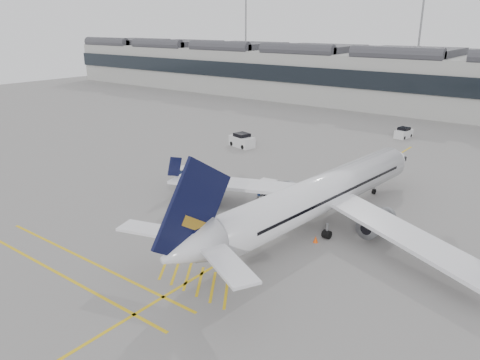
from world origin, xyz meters
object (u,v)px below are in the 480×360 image
Objects in this scene: airliner_main at (317,196)px; baggage_cart_a at (267,188)px; belt_loader at (273,208)px; pushback_tug at (202,186)px; ramp_agent_b at (201,199)px; ramp_agent_a at (282,200)px.

airliner_main reaches higher than baggage_cart_a.
belt_loader is 9.54m from pushback_tug.
ramp_agent_b is at bearing -158.10° from airliner_main.
ramp_agent_a reaches higher than belt_loader.
airliner_main is 14.38m from pushback_tug.
pushback_tug is (-14.20, 0.55, -2.23)m from airliner_main.
ramp_agent_a reaches higher than pushback_tug.
ramp_agent_a is at bearing -141.77° from ramp_agent_b.
ramp_agent_a reaches higher than baggage_cart_a.
ramp_agent_b is 5.01m from pushback_tug.
baggage_cart_a is 0.80× the size of pushback_tug.
airliner_main reaches higher than ramp_agent_b.
belt_loader is 7.08m from ramp_agent_b.
ramp_agent_a is at bearing 90.77° from belt_loader.
airliner_main is at bearing -41.86° from ramp_agent_a.
ramp_agent_b is at bearing -57.07° from pushback_tug.
belt_loader is 2.34× the size of ramp_agent_a.
airliner_main is 11.54m from ramp_agent_b.
belt_loader is at bearing -10.81° from pushback_tug.
belt_loader is 2.44× the size of ramp_agent_b.
belt_loader is at bearing -148.73° from ramp_agent_b.
pushback_tug is (-6.76, -2.60, -0.43)m from baggage_cart_a.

